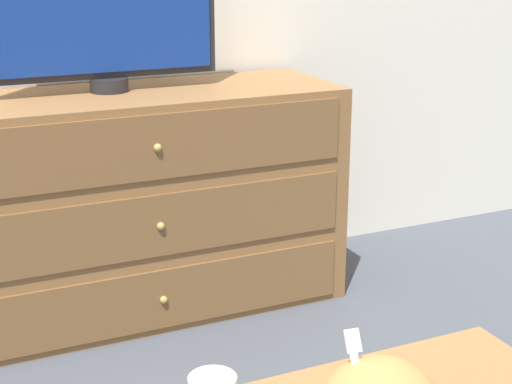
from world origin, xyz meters
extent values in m
plane|color=#474C56|center=(0.00, 0.00, 0.00)|extent=(12.00, 12.00, 0.00)
cube|color=olive|center=(0.07, -0.25, 0.36)|extent=(1.28, 0.45, 0.71)
cube|color=brown|center=(0.07, -0.48, 0.12)|extent=(1.18, 0.01, 0.19)
sphere|color=tan|center=(0.07, -0.49, 0.12)|extent=(0.02, 0.02, 0.02)
cube|color=brown|center=(0.07, -0.48, 0.36)|extent=(1.18, 0.01, 0.19)
sphere|color=tan|center=(0.07, -0.49, 0.36)|extent=(0.02, 0.02, 0.02)
cube|color=brown|center=(0.07, -0.48, 0.59)|extent=(1.18, 0.01, 0.19)
sphere|color=tan|center=(0.07, -0.49, 0.59)|extent=(0.02, 0.02, 0.02)
cylinder|color=#232328|center=(0.01, -0.21, 0.73)|extent=(0.12, 0.12, 0.04)
cube|color=#232328|center=(0.01, -0.21, 0.98)|extent=(0.69, 0.04, 0.44)
cube|color=navy|center=(0.01, -0.23, 0.98)|extent=(0.65, 0.01, 0.40)
cube|color=white|center=(0.01, -1.66, 0.58)|extent=(0.03, 0.02, 0.03)
camera|label=1|loc=(-0.56, -2.56, 1.15)|focal=55.00mm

